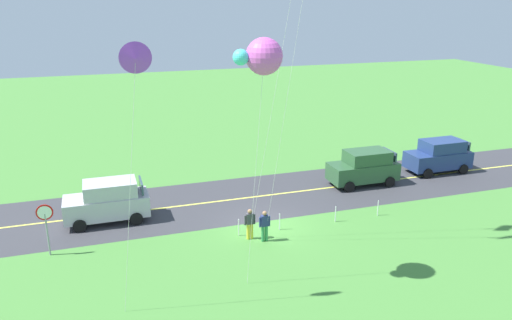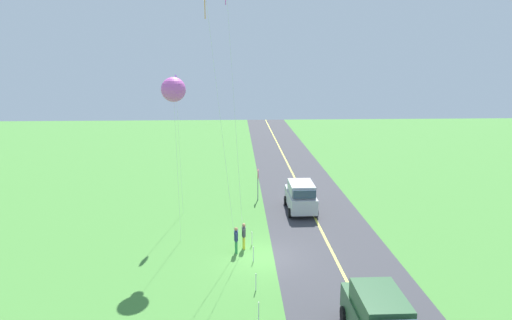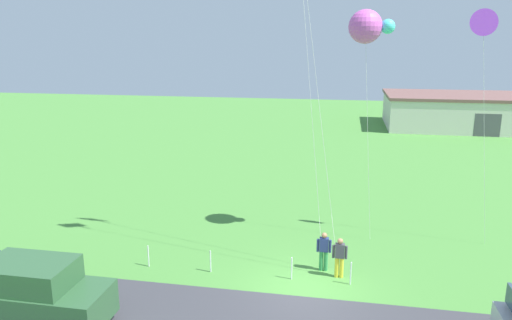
{
  "view_description": "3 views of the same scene",
  "coord_description": "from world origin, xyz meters",
  "px_view_note": "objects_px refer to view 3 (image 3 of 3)",
  "views": [
    {
      "loc": [
        7.98,
        23.0,
        11.53
      ],
      "look_at": [
        0.53,
        0.11,
        3.74
      ],
      "focal_mm": 35.4,
      "sensor_mm": 36.0,
      "label": 1
    },
    {
      "loc": [
        -23.39,
        1.58,
        11.04
      ],
      "look_at": [
        0.79,
        0.49,
        5.55
      ],
      "focal_mm": 30.83,
      "sensor_mm": 36.0,
      "label": 2
    },
    {
      "loc": [
        1.16,
        -15.87,
        8.83
      ],
      "look_at": [
        -2.08,
        1.41,
        4.46
      ],
      "focal_mm": 33.45,
      "sensor_mm": 36.0,
      "label": 3
    }
  ],
  "objects_px": {
    "kite_yellow_high": "(367,27)",
    "kite_green_far": "(484,23)",
    "person_adult_companion": "(324,250)",
    "warehouse_distant": "(475,111)",
    "person_adult_near": "(340,256)",
    "car_parked_west_near": "(36,294)"
  },
  "relations": [
    {
      "from": "person_adult_near",
      "to": "kite_green_far",
      "type": "bearing_deg",
      "value": 80.38
    },
    {
      "from": "person_adult_companion",
      "to": "warehouse_distant",
      "type": "height_order",
      "value": "warehouse_distant"
    },
    {
      "from": "kite_green_far",
      "to": "car_parked_west_near",
      "type": "bearing_deg",
      "value": -146.9
    },
    {
      "from": "car_parked_west_near",
      "to": "person_adult_near",
      "type": "bearing_deg",
      "value": 28.95
    },
    {
      "from": "kite_yellow_high",
      "to": "warehouse_distant",
      "type": "xyz_separation_m",
      "value": [
        12.67,
        32.18,
        -7.69
      ]
    },
    {
      "from": "kite_green_far",
      "to": "person_adult_companion",
      "type": "bearing_deg",
      "value": -146.53
    },
    {
      "from": "person_adult_near",
      "to": "warehouse_distant",
      "type": "distance_m",
      "value": 38.49
    },
    {
      "from": "kite_yellow_high",
      "to": "kite_green_far",
      "type": "xyz_separation_m",
      "value": [
        4.63,
        0.48,
        0.11
      ]
    },
    {
      "from": "kite_green_far",
      "to": "warehouse_distant",
      "type": "xyz_separation_m",
      "value": [
        8.04,
        31.7,
        -7.8
      ]
    },
    {
      "from": "person_adult_near",
      "to": "person_adult_companion",
      "type": "height_order",
      "value": "same"
    },
    {
      "from": "kite_yellow_high",
      "to": "kite_green_far",
      "type": "height_order",
      "value": "same"
    },
    {
      "from": "car_parked_west_near",
      "to": "warehouse_distant",
      "type": "relative_size",
      "value": 0.24
    },
    {
      "from": "car_parked_west_near",
      "to": "kite_yellow_high",
      "type": "bearing_deg",
      "value": 42.18
    },
    {
      "from": "kite_yellow_high",
      "to": "kite_green_far",
      "type": "bearing_deg",
      "value": 5.93
    },
    {
      "from": "person_adult_companion",
      "to": "kite_yellow_high",
      "type": "bearing_deg",
      "value": -108.92
    },
    {
      "from": "kite_green_far",
      "to": "warehouse_distant",
      "type": "distance_m",
      "value": 33.62
    },
    {
      "from": "person_adult_companion",
      "to": "kite_yellow_high",
      "type": "distance_m",
      "value": 9.34
    },
    {
      "from": "kite_yellow_high",
      "to": "kite_green_far",
      "type": "distance_m",
      "value": 4.66
    },
    {
      "from": "person_adult_near",
      "to": "car_parked_west_near",
      "type": "bearing_deg",
      "value": -110.14
    },
    {
      "from": "person_adult_near",
      "to": "warehouse_distant",
      "type": "height_order",
      "value": "warehouse_distant"
    },
    {
      "from": "person_adult_companion",
      "to": "kite_green_far",
      "type": "height_order",
      "value": "kite_green_far"
    },
    {
      "from": "kite_yellow_high",
      "to": "kite_green_far",
      "type": "relative_size",
      "value": 1.0
    }
  ]
}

